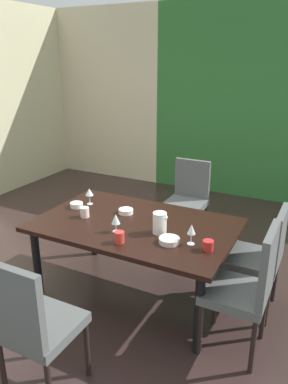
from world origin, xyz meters
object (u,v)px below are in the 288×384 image
at_px(cup_south, 85,212).
at_px(chair_head_far, 188,197).
at_px(serving_bowl_west, 169,240).
at_px(chair_right_far, 262,254).
at_px(chair_head_near, 32,322).
at_px(wine_glass_front, 191,230).
at_px(dining_table, 135,230).
at_px(serving_bowl_right, 77,205).
at_px(cup_corner, 208,245).
at_px(cup_center, 119,237).
at_px(wine_glass_near_window, 116,219).
at_px(wine_glass_rear, 89,192).
at_px(chair_right_near, 248,285).
at_px(pitcher_near_shelf, 160,223).
at_px(serving_bowl_north, 126,211).

bearing_deg(cup_south, chair_head_far, 70.41).
xyz_separation_m(serving_bowl_west, cup_south, (-0.88, 0.12, 0.02)).
bearing_deg(chair_right_far, chair_head_far, 46.07).
relative_size(chair_head_near, wine_glass_front, 6.06).
height_order(dining_table, serving_bowl_right, serving_bowl_right).
relative_size(serving_bowl_west, cup_corner, 1.98).
distance_m(dining_table, cup_south, 0.49).
xyz_separation_m(cup_center, cup_south, (-0.53, 0.29, -0.00)).
bearing_deg(cup_center, wine_glass_near_window, 128.78).
height_order(serving_bowl_right, cup_center, cup_center).
bearing_deg(wine_glass_rear, chair_head_near, -68.20).
xyz_separation_m(chair_right_near, pitcher_near_shelf, (-0.77, 0.18, 0.24)).
xyz_separation_m(chair_head_near, serving_bowl_right, (-0.64, 1.32, 0.18)).
relative_size(wine_glass_near_window, cup_center, 1.68).
distance_m(wine_glass_rear, cup_center, 0.89).
bearing_deg(dining_table, chair_right_near, -14.47).
xyz_separation_m(wine_glass_front, serving_bowl_west, (-0.15, -0.06, -0.10)).
xyz_separation_m(cup_center, pitcher_near_shelf, (0.21, 0.30, 0.04)).
bearing_deg(wine_glass_rear, serving_bowl_west, -21.27).
height_order(serving_bowl_right, pitcher_near_shelf, pitcher_near_shelf).
bearing_deg(pitcher_near_shelf, chair_head_near, -104.42).
distance_m(chair_right_far, chair_head_far, 1.42).
bearing_deg(cup_center, chair_right_near, 6.52).
height_order(wine_glass_rear, serving_bowl_north, wine_glass_rear).
relative_size(serving_bowl_west, pitcher_near_shelf, 0.90).
relative_size(dining_table, cup_corner, 20.89).
bearing_deg(chair_right_near, pitcher_near_shelf, 76.54).
distance_m(chair_right_near, wine_glass_near_window, 1.13).
height_order(dining_table, wine_glass_front, wine_glass_front).
bearing_deg(wine_glass_front, pitcher_near_shelf, 167.64).
height_order(dining_table, cup_center, cup_center).
xyz_separation_m(chair_head_far, cup_south, (-0.48, -1.35, 0.22)).
xyz_separation_m(serving_bowl_west, cup_center, (-0.34, -0.17, 0.02)).
xyz_separation_m(chair_right_near, cup_corner, (-0.33, 0.09, 0.19)).
distance_m(wine_glass_front, cup_south, 1.04).
relative_size(dining_table, serving_bowl_right, 14.17).
distance_m(chair_right_far, cup_center, 1.19).
bearing_deg(chair_head_far, chair_right_near, 124.01).
height_order(chair_right_near, chair_head_far, chair_right_near).
relative_size(dining_table, chair_right_far, 1.81).
bearing_deg(cup_south, chair_right_far, 13.60).
xyz_separation_m(wine_glass_rear, cup_center, (0.67, -0.57, -0.08)).
bearing_deg(chair_right_near, chair_head_far, 34.01).
relative_size(serving_bowl_north, cup_corner, 1.64).
height_order(wine_glass_front, cup_corner, wine_glass_front).
bearing_deg(serving_bowl_north, cup_south, -140.42).
bearing_deg(cup_south, cup_center, -28.39).
xyz_separation_m(dining_table, cup_south, (-0.46, -0.09, 0.12)).
bearing_deg(wine_glass_rear, wine_glass_front, -15.99).
height_order(wine_glass_near_window, cup_corner, wine_glass_near_window).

